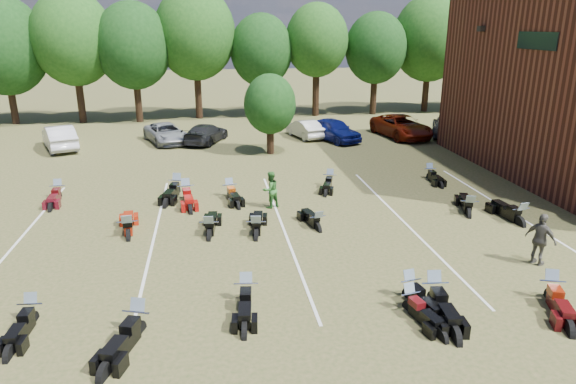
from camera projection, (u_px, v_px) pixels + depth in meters
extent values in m
plane|color=brown|center=(380.00, 256.00, 17.96)|extent=(160.00, 160.00, 0.00)
imported|color=#BCBBBF|center=(59.00, 137.00, 33.14)|extent=(3.30, 5.01, 1.56)
imported|color=gray|center=(166.00, 133.00, 35.00)|extent=(3.65, 5.15, 1.30)
imported|color=black|center=(206.00, 133.00, 34.99)|extent=(3.45, 4.80, 1.29)
imported|color=navy|center=(334.00, 130.00, 35.55)|extent=(3.49, 4.89, 1.55)
imported|color=#B0B0AB|center=(305.00, 129.00, 36.59)|extent=(2.34, 4.09, 1.27)
imported|color=#5D1105|center=(401.00, 126.00, 36.73)|extent=(3.45, 5.93, 1.55)
imported|color=#343439|center=(448.00, 126.00, 36.96)|extent=(4.09, 5.73, 1.54)
imported|color=#31712A|center=(270.00, 190.00, 22.48)|extent=(1.00, 0.94, 1.64)
imported|color=#504C44|center=(541.00, 240.00, 17.07)|extent=(0.88, 1.14, 1.81)
cube|color=black|center=(481.00, 29.00, 28.26)|extent=(0.30, 0.40, 0.30)
cube|color=black|center=(537.00, 41.00, 23.73)|extent=(0.06, 3.00, 0.80)
cylinder|color=black|center=(17.00, 98.00, 41.51)|extent=(0.58, 0.58, 4.08)
ellipsoid|color=#1E4C19|center=(8.00, 43.00, 40.18)|extent=(6.00, 6.00, 6.90)
cylinder|color=black|center=(82.00, 97.00, 42.24)|extent=(0.58, 0.58, 4.08)
ellipsoid|color=#1E4C19|center=(75.00, 43.00, 40.91)|extent=(6.00, 6.00, 6.90)
cylinder|color=black|center=(144.00, 96.00, 42.97)|extent=(0.57, 0.58, 4.08)
ellipsoid|color=#1E4C19|center=(140.00, 42.00, 41.63)|extent=(6.00, 6.00, 6.90)
cylinder|color=black|center=(205.00, 94.00, 43.69)|extent=(0.57, 0.58, 4.08)
ellipsoid|color=#1E4C19|center=(202.00, 42.00, 42.36)|extent=(6.00, 6.00, 6.90)
cylinder|color=black|center=(263.00, 93.00, 44.42)|extent=(0.58, 0.58, 4.08)
ellipsoid|color=#1E4C19|center=(262.00, 42.00, 43.08)|extent=(6.00, 6.00, 6.90)
cylinder|color=black|center=(319.00, 92.00, 45.14)|extent=(0.57, 0.58, 4.08)
ellipsoid|color=#1E4C19|center=(320.00, 41.00, 43.81)|extent=(6.00, 6.00, 6.90)
cylinder|color=black|center=(374.00, 91.00, 45.87)|extent=(0.57, 0.58, 4.08)
ellipsoid|color=#1E4C19|center=(377.00, 41.00, 44.53)|extent=(6.00, 6.00, 6.90)
cylinder|color=black|center=(427.00, 90.00, 46.60)|extent=(0.57, 0.58, 4.08)
ellipsoid|color=#1E4C19|center=(431.00, 41.00, 45.26)|extent=(6.00, 6.00, 6.90)
cylinder|color=black|center=(478.00, 89.00, 47.32)|extent=(0.58, 0.58, 4.08)
ellipsoid|color=#1E4C19|center=(484.00, 41.00, 45.99)|extent=(6.00, 6.00, 6.90)
cylinder|color=black|center=(528.00, 88.00, 48.05)|extent=(0.58, 0.58, 4.08)
ellipsoid|color=#1E4C19|center=(535.00, 40.00, 46.71)|extent=(6.00, 6.00, 6.90)
cylinder|color=black|center=(270.00, 139.00, 31.93)|extent=(0.24, 0.24, 1.90)
sphere|color=#1E4C19|center=(270.00, 104.00, 31.26)|extent=(3.20, 3.20, 3.20)
cube|color=silver|center=(15.00, 244.00, 18.89)|extent=(0.10, 14.00, 0.01)
cube|color=silver|center=(154.00, 236.00, 19.61)|extent=(0.10, 14.00, 0.01)
cube|color=silver|center=(283.00, 229.00, 20.34)|extent=(0.10, 14.00, 0.01)
cube|color=silver|center=(404.00, 222.00, 21.07)|extent=(0.10, 14.00, 0.01)
cube|color=silver|center=(516.00, 215.00, 21.79)|extent=(0.10, 14.00, 0.01)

